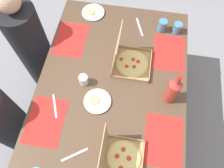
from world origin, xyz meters
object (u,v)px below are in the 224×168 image
Objects in this scene: plate_far_right at (93,13)px; diner_right_seat at (32,47)px; plate_near_left at (97,101)px; cup_clear_left at (162,26)px; soda_bottle at (173,90)px; pizza_box_corner_right at (128,60)px; pizza_box_center at (119,156)px; diner_left_seat at (5,122)px; cup_dark at (83,80)px; cup_spare at (177,28)px.

diner_right_seat is at bearing 120.78° from plate_far_right.
plate_near_left is 0.87m from cup_clear_left.
soda_bottle is at bearing -108.09° from diner_right_seat.
pizza_box_corner_right is 0.62m from plate_far_right.
diner_right_seat is (0.89, 0.96, -0.25)m from pizza_box_center.
soda_bottle is 0.29× the size of diner_left_seat.
diner_left_seat reaches higher than plate_far_right.
cup_dark is (-0.71, -0.08, 0.03)m from plate_far_right.
cup_spare is 0.08× the size of diner_right_seat.
diner_left_seat is (-0.34, 0.61, -0.28)m from cup_dark.
cup_spare is (1.12, -0.33, 0.00)m from pizza_box_center.
diner_left_seat is at bearing 152.99° from plate_far_right.
pizza_box_corner_right reaches higher than cup_dark.
diner_right_seat is at bearing -0.00° from diner_left_seat.
cup_spare is (0.40, -0.37, -0.00)m from pizza_box_corner_right.
cup_spare is at bearing -89.70° from cup_clear_left.
plate_far_right is at bearing 6.17° from cup_dark.
pizza_box_center is at bearing -145.19° from cup_dark.
cup_spare is at bearing -79.98° from diner_right_seat.
pizza_box_center is at bearing 147.84° from soda_bottle.
cup_dark reaches higher than plate_far_right.
pizza_box_corner_right is 1.12m from diner_left_seat.
cup_dark is at bearing 42.85° from plate_near_left.
pizza_box_center is 1.33m from diner_right_seat.
plate_near_left is 2.37× the size of cup_dark.
soda_bottle is 3.01× the size of cup_clear_left.
cup_clear_left is 1.54m from diner_left_seat.
diner_right_seat reaches higher than cup_dark.
soda_bottle is (0.48, -0.30, 0.09)m from pizza_box_center.
pizza_box_center is 3.41× the size of cup_dark.
diner_left_seat reaches higher than cup_dark.
soda_bottle is 3.40× the size of cup_spare.
cup_clear_left is (0.39, -0.24, 0.00)m from pizza_box_corner_right.
soda_bottle reaches higher than pizza_box_center.
pizza_box_corner_right is at bearing -54.49° from cup_dark.
cup_dark is at bearing -60.72° from diner_left_seat.
diner_left_seat is (-1.05, 0.54, -0.25)m from plate_far_right.
plate_near_left is (0.36, 0.22, -0.04)m from pizza_box_center.
pizza_box_corner_right is 0.46m from cup_clear_left.
soda_bottle is 3.80× the size of cup_dark.
soda_bottle is (0.12, -0.52, 0.12)m from plate_near_left.
plate_far_right is (0.85, 0.21, 0.00)m from plate_near_left.
diner_left_seat reaches higher than plate_near_left.
cup_dark is (-0.62, 0.55, -0.01)m from cup_clear_left.
diner_left_seat reaches higher than cup_clear_left.
plate_far_right is 0.64m from cup_clear_left.
plate_near_left is 1.88× the size of cup_clear_left.
pizza_box_center is at bearing -177.11° from pizza_box_corner_right.
cup_clear_left is at bearing -78.94° from diner_right_seat.
plate_near_left is at bearing 150.87° from cup_clear_left.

